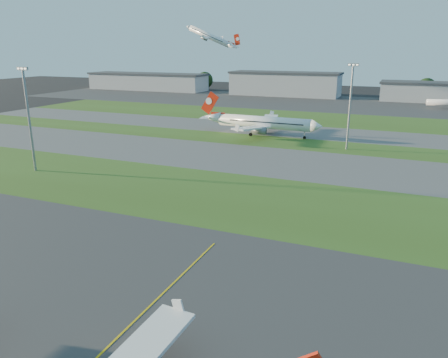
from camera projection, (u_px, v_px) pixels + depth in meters
The scene contains 18 objects.
ground at pixel (53, 350), 45.42m from camera, with size 700.00×700.00×0.00m, color black.
apron_near at pixel (53, 350), 45.42m from camera, with size 300.00×70.00×0.01m, color #333335.
grass_strip_a at pixel (235, 198), 91.29m from camera, with size 300.00×34.00×0.01m, color #37531B.
taxiway_a at pixel (279, 162), 120.40m from camera, with size 300.00×32.00×0.01m, color #515154.
grass_strip_b at pixel (300, 144), 142.46m from camera, with size 300.00×18.00×0.01m, color #37531B.
taxiway_b at pixel (314, 133), 161.87m from camera, with size 300.00×26.00×0.01m, color #515154.
grass_strip_c at pixel (330, 120), 190.98m from camera, with size 300.00×40.00×0.01m, color #37531B.
apron_far at pixel (348, 104), 243.91m from camera, with size 400.00×80.00×0.01m, color #333335.
airliner_taxiing at pixel (263, 123), 155.03m from camera, with size 42.29×35.86×13.19m.
airliner_departing at pixel (210, 36), 253.19m from camera, with size 32.75×27.82×10.23m.
light_mast_west at pixel (28, 113), 107.47m from camera, with size 3.20×0.70×25.80m.
light_mast_centre at pixel (350, 101), 130.84m from camera, with size 3.20×0.70×25.80m.
hangar_far_west at pixel (148, 81), 324.40m from camera, with size 91.80×23.00×12.20m.
hangar_west at pixel (285, 84), 284.91m from camera, with size 71.40×23.00×15.20m.
tree_far_west at pixel (114, 78), 350.64m from camera, with size 11.00×11.00×12.00m.
tree_west at pixel (205, 80), 322.46m from camera, with size 12.10×12.10×13.20m.
tree_mid_west at pixel (326, 86), 285.84m from camera, with size 9.90×9.90×10.80m.
tree_mid_east at pixel (426, 88), 265.88m from camera, with size 11.55×11.55×12.60m.
Camera 1 is at (31.31, -28.39, 30.20)m, focal length 35.00 mm.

